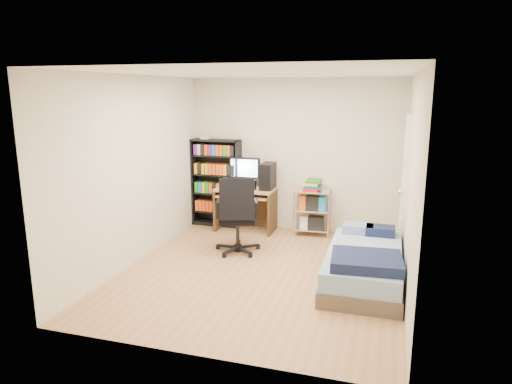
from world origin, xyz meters
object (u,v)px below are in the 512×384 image
(media_shelf, at_px, (216,182))
(bed, at_px, (364,265))
(computer_desk, at_px, (252,192))
(office_chair, at_px, (238,229))

(media_shelf, distance_m, bed, 3.21)
(media_shelf, relative_size, bed, 0.86)
(computer_desk, xyz_separation_m, office_chair, (0.12, -1.12, -0.30))
(bed, bearing_deg, computer_desk, 139.26)
(computer_desk, distance_m, bed, 2.59)
(media_shelf, bearing_deg, bed, -34.36)
(computer_desk, bearing_deg, office_chair, -83.73)
(office_chair, bearing_deg, bed, -33.80)
(computer_desk, height_order, bed, computer_desk)
(media_shelf, xyz_separation_m, office_chair, (0.80, -1.24, -0.41))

